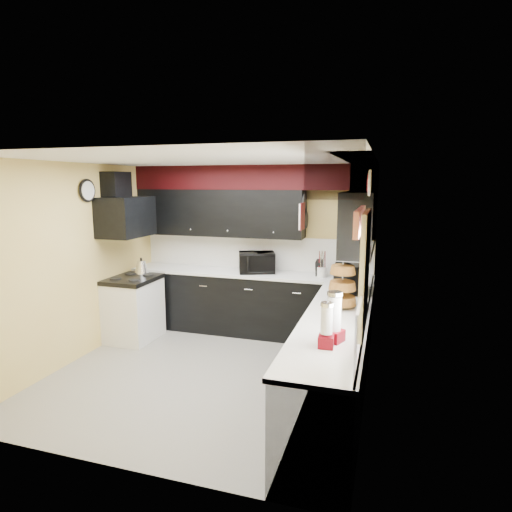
% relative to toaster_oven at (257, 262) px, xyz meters
% --- Properties ---
extents(ground, '(3.60, 3.60, 0.00)m').
position_rel_toaster_oven_xyz_m(ground, '(-0.13, -1.50, -1.09)').
color(ground, gray).
rests_on(ground, ground).
extents(wall_back, '(3.60, 0.06, 2.50)m').
position_rel_toaster_oven_xyz_m(wall_back, '(-0.13, 0.30, 0.16)').
color(wall_back, '#E0C666').
rests_on(wall_back, ground).
extents(wall_right, '(0.06, 3.60, 2.50)m').
position_rel_toaster_oven_xyz_m(wall_right, '(1.67, -1.50, 0.16)').
color(wall_right, '#E0C666').
rests_on(wall_right, ground).
extents(wall_left, '(0.06, 3.60, 2.50)m').
position_rel_toaster_oven_xyz_m(wall_left, '(-1.93, -1.50, 0.16)').
color(wall_left, '#E0C666').
rests_on(wall_left, ground).
extents(ceiling, '(3.60, 3.60, 0.06)m').
position_rel_toaster_oven_xyz_m(ceiling, '(-0.13, -1.50, 1.41)').
color(ceiling, white).
rests_on(ceiling, wall_back).
extents(cab_back, '(3.60, 0.60, 0.90)m').
position_rel_toaster_oven_xyz_m(cab_back, '(-0.13, -0.00, -0.64)').
color(cab_back, black).
rests_on(cab_back, ground).
extents(cab_right, '(0.60, 3.00, 0.90)m').
position_rel_toaster_oven_xyz_m(cab_right, '(1.37, -1.80, -0.64)').
color(cab_right, black).
rests_on(cab_right, ground).
extents(counter_back, '(3.62, 0.64, 0.04)m').
position_rel_toaster_oven_xyz_m(counter_back, '(-0.13, -0.00, -0.17)').
color(counter_back, white).
rests_on(counter_back, cab_back).
extents(counter_right, '(0.64, 3.02, 0.04)m').
position_rel_toaster_oven_xyz_m(counter_right, '(1.37, -1.80, -0.17)').
color(counter_right, white).
rests_on(counter_right, cab_right).
extents(splash_back, '(3.60, 0.02, 0.50)m').
position_rel_toaster_oven_xyz_m(splash_back, '(-0.13, 0.29, 0.10)').
color(splash_back, white).
rests_on(splash_back, counter_back).
extents(splash_right, '(0.02, 3.60, 0.50)m').
position_rel_toaster_oven_xyz_m(splash_right, '(1.66, -1.50, 0.10)').
color(splash_right, white).
rests_on(splash_right, counter_right).
extents(upper_back, '(2.60, 0.35, 0.70)m').
position_rel_toaster_oven_xyz_m(upper_back, '(-0.63, 0.12, 0.71)').
color(upper_back, black).
rests_on(upper_back, wall_back).
extents(upper_right, '(0.35, 1.80, 0.70)m').
position_rel_toaster_oven_xyz_m(upper_right, '(1.49, -0.60, 0.71)').
color(upper_right, black).
rests_on(upper_right, wall_right).
extents(soffit_back, '(3.60, 0.36, 0.35)m').
position_rel_toaster_oven_xyz_m(soffit_back, '(-0.13, 0.12, 1.24)').
color(soffit_back, black).
rests_on(soffit_back, wall_back).
extents(soffit_right, '(0.36, 3.24, 0.35)m').
position_rel_toaster_oven_xyz_m(soffit_right, '(1.49, -1.68, 1.24)').
color(soffit_right, black).
rests_on(soffit_right, wall_right).
extents(stove, '(0.60, 0.75, 0.86)m').
position_rel_toaster_oven_xyz_m(stove, '(-1.63, -0.75, -0.66)').
color(stove, white).
rests_on(stove, ground).
extents(cooktop, '(0.62, 0.77, 0.06)m').
position_rel_toaster_oven_xyz_m(cooktop, '(-1.63, -0.75, -0.20)').
color(cooktop, black).
rests_on(cooktop, stove).
extents(hood, '(0.50, 0.78, 0.55)m').
position_rel_toaster_oven_xyz_m(hood, '(-1.68, -0.75, 0.69)').
color(hood, black).
rests_on(hood, wall_left).
extents(hood_duct, '(0.24, 0.40, 0.40)m').
position_rel_toaster_oven_xyz_m(hood_duct, '(-1.81, -0.75, 1.11)').
color(hood_duct, black).
rests_on(hood_duct, wall_left).
extents(window, '(0.03, 0.86, 0.96)m').
position_rel_toaster_oven_xyz_m(window, '(1.65, -2.40, 0.46)').
color(window, white).
rests_on(window, wall_right).
extents(valance, '(0.04, 0.88, 0.20)m').
position_rel_toaster_oven_xyz_m(valance, '(1.60, -2.40, 0.86)').
color(valance, red).
rests_on(valance, wall_right).
extents(pan_top, '(0.03, 0.22, 0.40)m').
position_rel_toaster_oven_xyz_m(pan_top, '(0.69, 0.05, 0.91)').
color(pan_top, black).
rests_on(pan_top, upper_back).
extents(pan_mid, '(0.03, 0.28, 0.46)m').
position_rel_toaster_oven_xyz_m(pan_mid, '(0.69, -0.08, 0.66)').
color(pan_mid, black).
rests_on(pan_mid, upper_back).
extents(pan_low, '(0.03, 0.24, 0.42)m').
position_rel_toaster_oven_xyz_m(pan_low, '(0.69, 0.18, 0.63)').
color(pan_low, black).
rests_on(pan_low, upper_back).
extents(cut_board, '(0.03, 0.26, 0.35)m').
position_rel_toaster_oven_xyz_m(cut_board, '(0.70, -0.20, 0.71)').
color(cut_board, white).
rests_on(cut_board, upper_back).
extents(baskets, '(0.27, 0.27, 0.50)m').
position_rel_toaster_oven_xyz_m(baskets, '(1.39, -1.45, 0.09)').
color(baskets, brown).
rests_on(baskets, upper_right).
extents(clock, '(0.03, 0.30, 0.30)m').
position_rel_toaster_oven_xyz_m(clock, '(-1.90, -1.25, 1.06)').
color(clock, black).
rests_on(clock, wall_left).
extents(deco_plate, '(0.03, 0.24, 0.24)m').
position_rel_toaster_oven_xyz_m(deco_plate, '(1.64, -1.85, 1.16)').
color(deco_plate, white).
rests_on(deco_plate, wall_right).
extents(toaster_oven, '(0.64, 0.59, 0.30)m').
position_rel_toaster_oven_xyz_m(toaster_oven, '(0.00, 0.00, 0.00)').
color(toaster_oven, black).
rests_on(toaster_oven, counter_back).
extents(microwave, '(0.42, 0.58, 0.31)m').
position_rel_toaster_oven_xyz_m(microwave, '(1.41, -0.72, 0.00)').
color(microwave, black).
rests_on(microwave, counter_right).
extents(utensil_crock, '(0.15, 0.15, 0.14)m').
position_rel_toaster_oven_xyz_m(utensil_crock, '(0.97, -0.05, -0.08)').
color(utensil_crock, silver).
rests_on(utensil_crock, counter_back).
extents(knife_block, '(0.11, 0.15, 0.23)m').
position_rel_toaster_oven_xyz_m(knife_block, '(0.93, 0.03, -0.04)').
color(knife_block, black).
rests_on(knife_block, counter_back).
extents(kettle, '(0.26, 0.26, 0.19)m').
position_rel_toaster_oven_xyz_m(kettle, '(-1.66, -0.46, -0.08)').
color(kettle, silver).
rests_on(kettle, cooktop).
extents(dispenser_a, '(0.19, 0.19, 0.40)m').
position_rel_toaster_oven_xyz_m(dispenser_a, '(1.43, -2.47, 0.05)').
color(dispenser_a, maroon).
rests_on(dispenser_a, counter_right).
extents(dispenser_b, '(0.13, 0.13, 0.33)m').
position_rel_toaster_oven_xyz_m(dispenser_b, '(1.38, -2.63, 0.02)').
color(dispenser_b, '#71010E').
rests_on(dispenser_b, counter_right).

